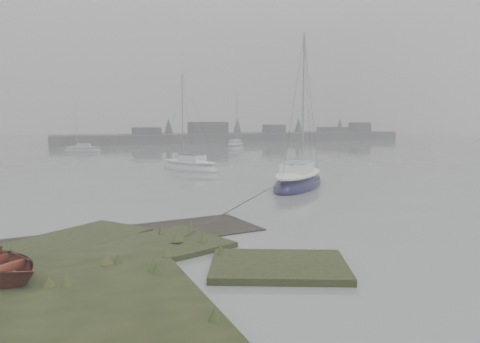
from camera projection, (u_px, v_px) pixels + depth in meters
name	position (u px, v px, depth m)	size (l,w,h in m)	color
ground	(106.00, 164.00, 39.80)	(160.00, 160.00, 0.00)	slate
far_shoreline	(244.00, 136.00, 79.32)	(60.00, 8.00, 4.15)	#4C4F51
sailboat_main	(298.00, 182.00, 26.56)	(6.25, 6.28, 9.41)	black
sailboat_white	(190.00, 167.00, 35.23)	(4.12, 5.79, 7.84)	silver
sailboat_far_b	(236.00, 147.00, 58.86)	(4.58, 5.65, 7.85)	silver
sailboat_far_c	(82.00, 150.00, 54.77)	(4.54, 2.84, 6.09)	#9EA2A7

